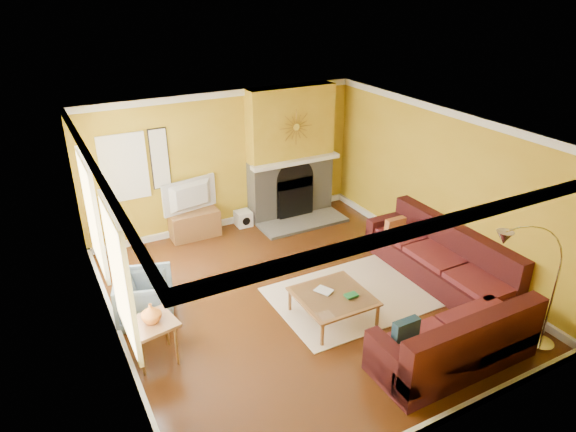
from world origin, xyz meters
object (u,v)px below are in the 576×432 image
sectional_sofa (407,279)px  media_console (195,224)px  coffee_table (333,307)px  side_table (155,341)px  armchair (145,297)px  arc_lamp (527,294)px

sectional_sofa → media_console: bearing=119.6°
coffee_table → media_console: (-0.93, 3.48, 0.06)m
sectional_sofa → side_table: size_ratio=5.78×
armchair → side_table: bearing=-170.5°
armchair → side_table: size_ratio=1.32×
coffee_table → side_table: size_ratio=1.70×
coffee_table → armchair: 2.75m
sectional_sofa → coffee_table: bearing=169.0°
coffee_table → armchair: armchair is taller
coffee_table → side_table: (-2.54, 0.33, 0.10)m
coffee_table → armchair: size_ratio=1.29×
side_table → coffee_table: bearing=-7.4°
armchair → side_table: armchair is taller
sectional_sofa → media_console: sectional_sofa is taller
media_console → armchair: armchair is taller
arc_lamp → coffee_table: bearing=131.2°
coffee_table → media_console: size_ratio=1.10×
sectional_sofa → side_table: (-3.71, 0.56, -0.15)m
media_console → side_table: bearing=-117.0°
armchair → arc_lamp: size_ratio=0.39×
arc_lamp → sectional_sofa: bearing=105.8°
coffee_table → arc_lamp: size_ratio=0.51×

